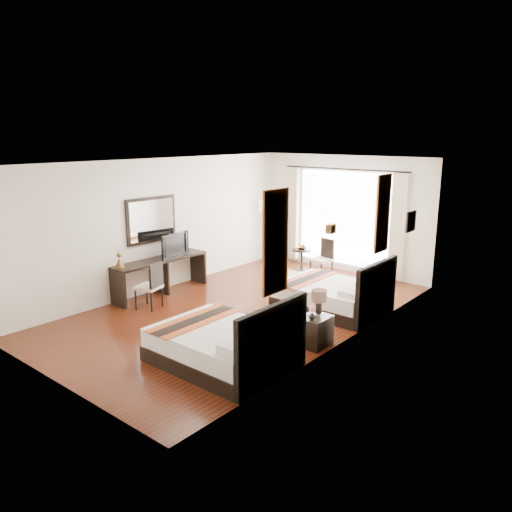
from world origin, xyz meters
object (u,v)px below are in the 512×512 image
Objects in this scene: desk_chair at (150,294)px; fruit_bowl at (302,248)px; window_chair at (322,266)px; side_table at (302,260)px; bed_far at (334,296)px; table_lamp at (319,297)px; console_desk at (161,276)px; floor_lamp at (265,210)px; bed_near at (225,345)px; television at (172,245)px; nightstand at (315,331)px; vase at (312,315)px.

fruit_bowl is (0.67, 4.15, 0.29)m from desk_chair.
side_table is at bearing -91.93° from window_chair.
table_lamp is at bearing -68.08° from bed_far.
floor_lamp is at bearing 90.16° from console_desk.
bed_near is 3.67× the size of side_table.
table_lamp is 0.24× the size of floor_lamp.
bed_far reaches higher than window_chair.
bed_near is 1.22× the size of floor_lamp.
television is 3.82× the size of fruit_bowl.
window_chair is at bearing -8.29° from floor_lamp.
desk_chair is at bearing -170.46° from nightstand.
desk_chair is (0.55, -0.75, -0.10)m from console_desk.
table_lamp is 0.18× the size of console_desk.
table_lamp is 1.71× the size of fruit_bowl.
table_lamp is at bearing 67.50° from bed_near.
vase is 0.05× the size of console_desk.
floor_lamp is at bearing 137.14° from nightstand.
nightstand is at bearing 173.24° from desk_chair.
bed_near reaches higher than table_lamp.
vase reaches higher than nightstand.
floor_lamp reaches higher than window_chair.
side_table reaches higher than nightstand.
desk_chair is 4.43m from floor_lamp.
window_chair is (1.93, 3.23, -0.10)m from console_desk.
bed_far is 3.54m from desk_chair.
side_table is (1.23, 3.40, -0.11)m from console_desk.
fruit_bowl is (-0.01, 0.01, 0.30)m from side_table.
desk_chair is 4.20m from side_table.
desk_chair is (-2.75, 0.82, -0.01)m from bed_near.
desk_chair is 1.01× the size of window_chair.
bed_far is 3.59× the size of side_table.
table_lamp is (0.61, -1.51, 0.48)m from bed_far.
window_chair is (-2.06, 3.53, -0.29)m from vase.
desk_chair is (0.53, -1.06, -0.73)m from television.
console_desk is 2.44× the size of window_chair.
window_chair reaches higher than side_table.
fruit_bowl is at bearing 127.37° from nightstand.
floor_lamp is at bearing -86.34° from window_chair.
television reaches higher than bed_near.
floor_lamp is (-3.34, 2.05, 1.08)m from bed_far.
bed_near is 4.99m from window_chair.
nightstand is 0.54m from table_lamp.
fruit_bowl is at bearing -92.42° from window_chair.
console_desk reaches higher than vase.
window_chair is at bearing 121.49° from table_lamp.
vase reaches higher than fruit_bowl.
nightstand is at bearing -42.86° from floor_lamp.
nightstand is 4.52m from fruit_bowl.
bed_near is 1.71m from table_lamp.
bed_far reaches higher than desk_chair.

